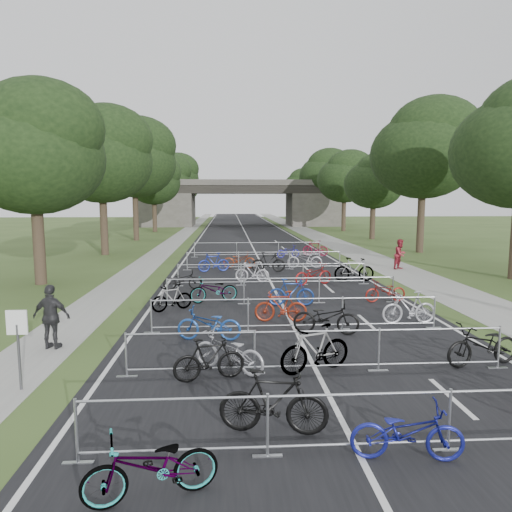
{
  "coord_description": "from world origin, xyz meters",
  "views": [
    {
      "loc": [
        -2.16,
        -7.04,
        4.25
      ],
      "look_at": [
        -0.63,
        17.82,
        1.1
      ],
      "focal_mm": 32.0,
      "sensor_mm": 36.0,
      "label": 1
    }
  ],
  "objects": [
    {
      "name": "bike_9",
      "position": [
        -0.36,
        8.24,
        0.55
      ],
      "size": [
        1.86,
        0.68,
        1.09
      ],
      "primitive_type": "imported",
      "rotation": [
        0.0,
        0.0,
        4.62
      ],
      "color": "maroon",
      "rests_on": "ground"
    },
    {
      "name": "tree_left_5",
      "position": [
        -11.39,
        75.93,
        8.12
      ],
      "size": [
        8.4,
        8.4,
        12.81
      ],
      "color": "#33261C",
      "rests_on": "ground"
    },
    {
      "name": "tree_left_0",
      "position": [
        -11.39,
        15.93,
        6.49
      ],
      "size": [
        6.72,
        6.72,
        10.25
      ],
      "color": "#33261C",
      "rests_on": "ground"
    },
    {
      "name": "barrier_row_1",
      "position": [
        0.0,
        3.6,
        0.55
      ],
      "size": [
        9.7,
        0.08,
        1.1
      ],
      "color": "#ACAFB4",
      "rests_on": "ground"
    },
    {
      "name": "bike_21",
      "position": [
        -1.48,
        20.54,
        0.52
      ],
      "size": [
        1.98,
        0.72,
        1.03
      ],
      "primitive_type": "imported",
      "rotation": [
        0.0,
        0.0,
        1.55
      ],
      "color": "maroon",
      "rests_on": "ground"
    },
    {
      "name": "bike_15",
      "position": [
        4.3,
        11.0,
        0.46
      ],
      "size": [
        1.82,
        0.84,
        0.92
      ],
      "primitive_type": "imported",
      "rotation": [
        0.0,
        0.0,
        4.85
      ],
      "color": "maroon",
      "rests_on": "ground"
    },
    {
      "name": "bike_4",
      "position": [
        -2.62,
        3.27,
        0.51
      ],
      "size": [
        1.76,
        0.85,
        1.02
      ],
      "primitive_type": "imported",
      "rotation": [
        0.0,
        0.0,
        1.8
      ],
      "color": "black",
      "rests_on": "ground"
    },
    {
      "name": "bike_22",
      "position": [
        0.17,
        18.98,
        0.58
      ],
      "size": [
        1.95,
        0.56,
        1.17
      ],
      "primitive_type": "imported",
      "rotation": [
        0.0,
        0.0,
        1.57
      ],
      "color": "black",
      "rests_on": "ground"
    },
    {
      "name": "bike_8",
      "position": [
        -2.74,
        6.31,
        0.51
      ],
      "size": [
        1.99,
        0.91,
        1.01
      ],
      "primitive_type": "imported",
      "rotation": [
        0.0,
        0.0,
        4.59
      ],
      "color": "#1B4698",
      "rests_on": "ground"
    },
    {
      "name": "tree_left_4",
      "position": [
        -11.39,
        63.93,
        7.3
      ],
      "size": [
        7.56,
        7.56,
        11.53
      ],
      "color": "#33261C",
      "rests_on": "ground"
    },
    {
      "name": "park_sign",
      "position": [
        -6.8,
        3.0,
        1.27
      ],
      "size": [
        0.45,
        0.06,
        1.83
      ],
      "color": "#4C4C51",
      "rests_on": "ground"
    },
    {
      "name": "bike_19",
      "position": [
        4.3,
        15.73,
        0.62
      ],
      "size": [
        2.07,
        0.6,
        1.24
      ],
      "primitive_type": "imported",
      "rotation": [
        0.0,
        0.0,
        1.56
      ],
      "color": "#ACAFB4",
      "rests_on": "ground"
    },
    {
      "name": "road",
      "position": [
        0.0,
        50.0,
        0.01
      ],
      "size": [
        11.0,
        140.0,
        0.01
      ],
      "primitive_type": "cube",
      "color": "black",
      "rests_on": "ground"
    },
    {
      "name": "bike_0",
      "position": [
        -3.26,
        -1.0,
        0.5
      ],
      "size": [
        2.03,
        1.17,
        1.01
      ],
      "primitive_type": "imported",
      "rotation": [
        0.0,
        0.0,
        4.99
      ],
      "color": "#ACAFB4",
      "rests_on": "ground"
    },
    {
      "name": "tree_right_5",
      "position": [
        13.11,
        75.93,
        5.95
      ],
      "size": [
        6.16,
        6.16,
        9.39
      ],
      "color": "#33261C",
      "rests_on": "ground"
    },
    {
      "name": "tree_right_2",
      "position": [
        13.11,
        39.93,
        5.95
      ],
      "size": [
        6.16,
        6.16,
        9.39
      ],
      "color": "#33261C",
      "rests_on": "ground"
    },
    {
      "name": "lane_markings",
      "position": [
        0.0,
        50.0,
        0.0
      ],
      "size": [
        0.12,
        140.0,
        0.0
      ],
      "primitive_type": "cube",
      "color": "silver",
      "rests_on": "ground"
    },
    {
      "name": "tree_right_4",
      "position": [
        13.11,
        63.93,
        7.9
      ],
      "size": [
        8.18,
        8.18,
        12.47
      ],
      "color": "#33261C",
      "rests_on": "ground"
    },
    {
      "name": "bike_12",
      "position": [
        -4.3,
        10.08,
        0.5
      ],
      "size": [
        1.65,
        1.26,
        0.99
      ],
      "primitive_type": "imported",
      "rotation": [
        0.0,
        0.0,
        5.26
      ],
      "color": "#ACAFB4",
      "rests_on": "ground"
    },
    {
      "name": "bike_20",
      "position": [
        -3.0,
        19.31,
        0.56
      ],
      "size": [
        1.92,
        0.96,
        1.11
      ],
      "primitive_type": "imported",
      "rotation": [
        0.0,
        0.0,
        4.96
      ],
      "color": "navy",
      "rests_on": "ground"
    },
    {
      "name": "bike_5",
      "position": [
        -2.17,
        3.75,
        0.52
      ],
      "size": [
        2.03,
        1.63,
        1.03
      ],
      "primitive_type": "imported",
      "rotation": [
        0.0,
        0.0,
        4.14
      ],
      "color": "#9C9CA3",
      "rests_on": "ground"
    },
    {
      "name": "tree_left_6",
      "position": [
        -11.39,
        87.93,
        6.49
      ],
      "size": [
        6.72,
        6.72,
        10.25
      ],
      "color": "#33261C",
      "rests_on": "ground"
    },
    {
      "name": "barrier_row_5",
      "position": [
        0.0,
        20.0,
        0.55
      ],
      "size": [
        9.7,
        0.08,
        1.1
      ],
      "color": "#ACAFB4",
      "rests_on": "ground"
    },
    {
      "name": "tree_left_2",
      "position": [
        -11.39,
        39.93,
        8.12
      ],
      "size": [
        8.4,
        8.4,
        12.81
      ],
      "color": "#33261C",
      "rests_on": "ground"
    },
    {
      "name": "ground",
      "position": [
        0.0,
        0.0,
        0.0
      ],
      "size": [
        200.0,
        200.0,
        0.0
      ],
      "primitive_type": "plane",
      "color": "#394E21",
      "rests_on": "ground"
    },
    {
      "name": "bike_14",
      "position": [
        0.32,
        10.56,
        0.56
      ],
      "size": [
        1.88,
        0.65,
        1.11
      ],
      "primitive_type": "imported",
      "rotation": [
        0.0,
        0.0,
        1.5
      ],
      "color": "navy",
      "rests_on": "ground"
    },
    {
      "name": "bike_7",
      "position": [
        4.3,
        3.77,
        0.55
      ],
      "size": [
        2.2,
        1.13,
        1.1
      ],
      "primitive_type": "imported",
      "rotation": [
        0.0,
        0.0,
        4.91
      ],
      "color": "black",
      "rests_on": "ground"
    },
    {
      "name": "bike_11",
      "position": [
        3.95,
        7.7,
        0.57
      ],
      "size": [
        1.9,
        0.61,
        1.13
      ],
      "primitive_type": "imported",
      "rotation": [
        0.0,
        0.0,
        4.75
      ],
      "color": "#ADADB5",
      "rests_on": "ground"
    },
    {
      "name": "pedestrian_b",
      "position": [
        8.19,
        19.58,
        0.91
      ],
      "size": [
        1.12,
        1.07,
        1.82
      ],
      "primitive_type": "imported",
      "rotation": [
        0.0,
        0.0,
        0.61
      ],
      "color": "maroon",
      "rests_on": "ground"
    },
    {
      "name": "sidewalk_left",
      "position": [
        -7.5,
        50.0,
        0.01
      ],
      "size": [
        2.0,
        140.0,
        0.01
      ],
      "primitive_type": "cube",
      "color": "gray",
      "rests_on": "ground"
    },
    {
      "name": "bike_17",
      "position": [
        -0.95,
        15.8,
        0.53
      ],
      "size": [
        1.82,
        0.85,
        1.05
      ],
      "primitive_type": "imported",
      "rotation": [
        0.0,
        0.0,
        4.5
      ],
      "color": "#BCBAC2",
      "rests_on": "ground"
    },
    {
      "name": "bike_6",
      "position": [
        -0.04,
        3.65,
        0.59
      ],
      "size": [
        2.02,
        1.23,
        1.17
      ],
      "primitive_type": "imported",
      "rotation": [
        0.0,
        0.0,
        5.09
      ],
      "color": "#ACAFB4",
      "rests_on": "ground"
    },
    {
      "name": "overpass_bridge",
      "position": [
        0.0,
        65.0,
        3.53
      ],
      "size": [
        31.0,
        8.0,
        7.05
      ],
      "color": "#45433D",
      "rests_on": "ground"
    },
    {
      "name": "bike_13",
      "position": [
        -2.75,
        11.38,
        0.52
      ],
      "size": [
        2.11,
        1.22,
        1.05
      ],
      "primitive_type": "imported",
      "rotation": [
        0.0,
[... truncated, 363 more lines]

